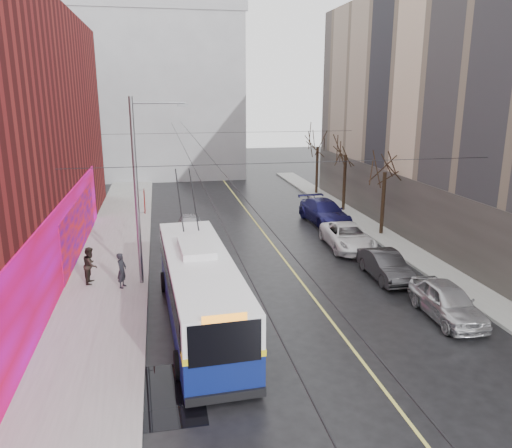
{
  "coord_description": "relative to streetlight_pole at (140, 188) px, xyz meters",
  "views": [
    {
      "loc": [
        -5.18,
        -13.55,
        9.17
      ],
      "look_at": [
        -0.66,
        9.65,
        2.91
      ],
      "focal_mm": 35.0,
      "sensor_mm": 36.0,
      "label": 1
    }
  ],
  "objects": [
    {
      "name": "lane_line",
      "position": [
        7.64,
        4.0,
        -4.84
      ],
      "size": [
        0.12,
        50.0,
        0.01
      ],
      "primitive_type": "cube",
      "color": "#BFB74C",
      "rests_on": "ground"
    },
    {
      "name": "tree_far",
      "position": [
        15.14,
        20.0,
        0.3
      ],
      "size": [
        3.2,
        3.2,
        6.57
      ],
      "color": "black",
      "rests_on": "ground"
    },
    {
      "name": "puddle",
      "position": [
        0.72,
        -9.53,
        -4.84
      ],
      "size": [
        2.55,
        3.54,
        0.01
      ],
      "primitive_type": "cube",
      "color": "black",
      "rests_on": "ground"
    },
    {
      "name": "pigeons_flying",
      "position": [
        4.16,
        0.02,
        2.45
      ],
      "size": [
        1.92,
        4.55,
        1.56
      ],
      "color": "slate"
    },
    {
      "name": "pedestrian_b",
      "position": [
        -2.56,
        0.42,
        -3.79
      ],
      "size": [
        0.77,
        0.94,
        1.81
      ],
      "primitive_type": "imported",
      "rotation": [
        0.0,
        0.0,
        1.47
      ],
      "color": "black",
      "rests_on": "sidewalk_left"
    },
    {
      "name": "sidewalk_right",
      "position": [
        15.14,
        2.0,
        -4.77
      ],
      "size": [
        2.0,
        60.0,
        0.15
      ],
      "primitive_type": "cube",
      "color": "gray",
      "rests_on": "ground"
    },
    {
      "name": "streetlight_pole",
      "position": [
        0.0,
        0.0,
        0.0
      ],
      "size": [
        2.65,
        0.6,
        9.0
      ],
      "color": "slate",
      "rests_on": "ground"
    },
    {
      "name": "tree_mid",
      "position": [
        15.14,
        13.0,
        0.41
      ],
      "size": [
        3.2,
        3.2,
        6.68
      ],
      "color": "black",
      "rests_on": "ground"
    },
    {
      "name": "parked_car_d",
      "position": [
        12.46,
        9.77,
        -4.02
      ],
      "size": [
        2.79,
        5.89,
        1.66
      ],
      "primitive_type": "imported",
      "rotation": [
        0.0,
        0.0,
        0.08
      ],
      "color": "navy",
      "rests_on": "ground"
    },
    {
      "name": "trolleybus",
      "position": [
        2.32,
        -4.77,
        -3.31
      ],
      "size": [
        3.14,
        11.79,
        5.54
      ],
      "rotation": [
        0.0,
        0.0,
        0.05
      ],
      "color": "#0A1651",
      "rests_on": "ground"
    },
    {
      "name": "sidewalk_left",
      "position": [
        -1.86,
        2.0,
        -4.77
      ],
      "size": [
        4.0,
        60.0,
        0.15
      ],
      "primitive_type": "cube",
      "color": "gray",
      "rests_on": "ground"
    },
    {
      "name": "following_car",
      "position": [
        2.69,
        8.47,
        -4.17
      ],
      "size": [
        1.93,
        4.1,
        1.36
      ],
      "primitive_type": "imported",
      "rotation": [
        0.0,
        0.0,
        -0.08
      ],
      "color": "#A3A3A8",
      "rests_on": "ground"
    },
    {
      "name": "parked_car_a",
      "position": [
        12.45,
        -6.19,
        -4.1
      ],
      "size": [
        1.93,
        4.45,
        1.5
      ],
      "primitive_type": "imported",
      "rotation": [
        0.0,
        0.0,
        -0.04
      ],
      "color": "#B0B1B5",
      "rests_on": "ground"
    },
    {
      "name": "tree_near",
      "position": [
        15.14,
        6.0,
        0.13
      ],
      "size": [
        3.2,
        3.2,
        6.4
      ],
      "color": "black",
      "rests_on": "ground"
    },
    {
      "name": "building_far",
      "position": [
        0.14,
        34.99,
        4.17
      ],
      "size": [
        20.5,
        12.1,
        18.0
      ],
      "color": "gray",
      "rests_on": "ground"
    },
    {
      "name": "catenary_wires",
      "position": [
        3.6,
        4.77,
        1.4
      ],
      "size": [
        18.0,
        60.0,
        0.22
      ],
      "color": "black"
    },
    {
      "name": "parked_car_c",
      "position": [
        11.94,
        3.81,
        -4.12
      ],
      "size": [
        2.74,
        5.36,
        1.45
      ],
      "primitive_type": "imported",
      "rotation": [
        0.0,
        0.0,
        -0.07
      ],
      "color": "white",
      "rests_on": "ground"
    },
    {
      "name": "parked_car_b",
      "position": [
        11.94,
        -1.4,
        -4.16
      ],
      "size": [
        1.52,
        4.21,
        1.38
      ],
      "primitive_type": "imported",
      "rotation": [
        0.0,
        0.0,
        -0.01
      ],
      "color": "#29292C",
      "rests_on": "ground"
    },
    {
      "name": "ground",
      "position": [
        6.14,
        -10.0,
        -4.85
      ],
      "size": [
        140.0,
        140.0,
        0.0
      ],
      "primitive_type": "plane",
      "color": "black",
      "rests_on": "ground"
    },
    {
      "name": "pedestrian_a",
      "position": [
        -1.03,
        -0.47,
        -3.85
      ],
      "size": [
        0.59,
        0.72,
        1.7
      ],
      "primitive_type": "imported",
      "rotation": [
        0.0,
        0.0,
        1.22
      ],
      "color": "black",
      "rests_on": "sidewalk_left"
    }
  ]
}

